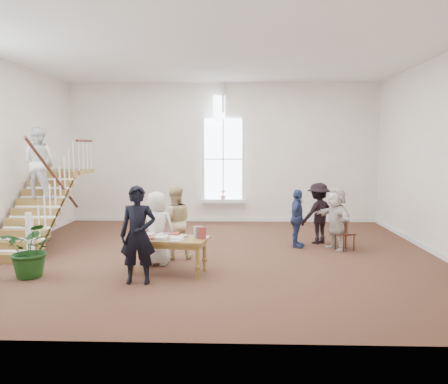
{
  "coord_description": "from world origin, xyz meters",
  "views": [
    {
      "loc": [
        0.49,
        -9.75,
        2.47
      ],
      "look_at": [
        0.16,
        0.4,
        1.4
      ],
      "focal_mm": 35.0,
      "sensor_mm": 36.0,
      "label": 1
    }
  ],
  "objects_px": {
    "person_yellow": "(174,222)",
    "woman_cluster_c": "(336,218)",
    "woman_cluster_b": "(318,213)",
    "library_table": "(168,242)",
    "elderly_woman": "(157,228)",
    "woman_cluster_a": "(297,218)",
    "floor_plant": "(31,249)",
    "side_chair": "(343,230)",
    "police_officer": "(138,235)"
  },
  "relations": [
    {
      "from": "person_yellow",
      "to": "woman_cluster_c",
      "type": "distance_m",
      "value": 3.86
    },
    {
      "from": "woman_cluster_b",
      "to": "library_table",
      "type": "bearing_deg",
      "value": 7.16
    },
    {
      "from": "elderly_woman",
      "to": "woman_cluster_a",
      "type": "bearing_deg",
      "value": -147.32
    },
    {
      "from": "library_table",
      "to": "floor_plant",
      "type": "distance_m",
      "value": 2.56
    },
    {
      "from": "woman_cluster_a",
      "to": "floor_plant",
      "type": "distance_m",
      "value": 5.95
    },
    {
      "from": "woman_cluster_c",
      "to": "side_chair",
      "type": "xyz_separation_m",
      "value": [
        0.17,
        -0.01,
        -0.28
      ]
    },
    {
      "from": "police_officer",
      "to": "person_yellow",
      "type": "xyz_separation_m",
      "value": [
        0.4,
        1.75,
        -0.08
      ]
    },
    {
      "from": "library_table",
      "to": "side_chair",
      "type": "relative_size",
      "value": 1.84
    },
    {
      "from": "floor_plant",
      "to": "police_officer",
      "type": "bearing_deg",
      "value": -7.99
    },
    {
      "from": "police_officer",
      "to": "side_chair",
      "type": "bearing_deg",
      "value": 30.49
    },
    {
      "from": "woman_cluster_b",
      "to": "floor_plant",
      "type": "distance_m",
      "value": 6.69
    },
    {
      "from": "police_officer",
      "to": "person_yellow",
      "type": "relative_size",
      "value": 1.09
    },
    {
      "from": "library_table",
      "to": "woman_cluster_c",
      "type": "relative_size",
      "value": 1.06
    },
    {
      "from": "elderly_woman",
      "to": "woman_cluster_c",
      "type": "height_order",
      "value": "elderly_woman"
    },
    {
      "from": "library_table",
      "to": "police_officer",
      "type": "distance_m",
      "value": 0.83
    },
    {
      "from": "library_table",
      "to": "police_officer",
      "type": "xyz_separation_m",
      "value": [
        -0.44,
        -0.65,
        0.27
      ]
    },
    {
      "from": "library_table",
      "to": "side_chair",
      "type": "xyz_separation_m",
      "value": [
        3.87,
        2.07,
        -0.15
      ]
    },
    {
      "from": "library_table",
      "to": "woman_cluster_b",
      "type": "relative_size",
      "value": 1.02
    },
    {
      "from": "woman_cluster_c",
      "to": "side_chair",
      "type": "height_order",
      "value": "woman_cluster_c"
    },
    {
      "from": "police_officer",
      "to": "elderly_woman",
      "type": "relative_size",
      "value": 1.15
    },
    {
      "from": "person_yellow",
      "to": "woman_cluster_c",
      "type": "relative_size",
      "value": 1.08
    },
    {
      "from": "police_officer",
      "to": "floor_plant",
      "type": "relative_size",
      "value": 1.64
    },
    {
      "from": "woman_cluster_b",
      "to": "woman_cluster_c",
      "type": "relative_size",
      "value": 1.03
    },
    {
      "from": "elderly_woman",
      "to": "person_yellow",
      "type": "bearing_deg",
      "value": -116.47
    },
    {
      "from": "person_yellow",
      "to": "woman_cluster_a",
      "type": "relative_size",
      "value": 1.14
    },
    {
      "from": "woman_cluster_b",
      "to": "elderly_woman",
      "type": "bearing_deg",
      "value": -1.92
    },
    {
      "from": "library_table",
      "to": "woman_cluster_c",
      "type": "bearing_deg",
      "value": 38.6
    },
    {
      "from": "police_officer",
      "to": "woman_cluster_a",
      "type": "relative_size",
      "value": 1.24
    },
    {
      "from": "police_officer",
      "to": "floor_plant",
      "type": "height_order",
      "value": "police_officer"
    },
    {
      "from": "elderly_woman",
      "to": "woman_cluster_b",
      "type": "distance_m",
      "value": 4.3
    },
    {
      "from": "police_officer",
      "to": "woman_cluster_a",
      "type": "xyz_separation_m",
      "value": [
        3.23,
        2.93,
        -0.17
      ]
    },
    {
      "from": "woman_cluster_b",
      "to": "side_chair",
      "type": "height_order",
      "value": "woman_cluster_b"
    },
    {
      "from": "library_table",
      "to": "floor_plant",
      "type": "xyz_separation_m",
      "value": [
        -2.54,
        -0.36,
        -0.08
      ]
    },
    {
      "from": "person_yellow",
      "to": "woman_cluster_b",
      "type": "distance_m",
      "value": 3.8
    },
    {
      "from": "elderly_woman",
      "to": "side_chair",
      "type": "distance_m",
      "value": 4.47
    },
    {
      "from": "elderly_woman",
      "to": "woman_cluster_a",
      "type": "relative_size",
      "value": 1.08
    },
    {
      "from": "side_chair",
      "to": "person_yellow",
      "type": "bearing_deg",
      "value": 169.16
    },
    {
      "from": "elderly_woman",
      "to": "floor_plant",
      "type": "distance_m",
      "value": 2.41
    },
    {
      "from": "elderly_woman",
      "to": "side_chair",
      "type": "bearing_deg",
      "value": -156.23
    },
    {
      "from": "side_chair",
      "to": "floor_plant",
      "type": "bearing_deg",
      "value": 175.96
    },
    {
      "from": "elderly_woman",
      "to": "woman_cluster_b",
      "type": "relative_size",
      "value": 0.99
    },
    {
      "from": "library_table",
      "to": "side_chair",
      "type": "height_order",
      "value": "side_chair"
    },
    {
      "from": "woman_cluster_b",
      "to": "floor_plant",
      "type": "relative_size",
      "value": 1.43
    },
    {
      "from": "floor_plant",
      "to": "woman_cluster_c",
      "type": "bearing_deg",
      "value": 21.34
    },
    {
      "from": "library_table",
      "to": "woman_cluster_b",
      "type": "xyz_separation_m",
      "value": [
        3.39,
        2.73,
        0.16
      ]
    },
    {
      "from": "woman_cluster_c",
      "to": "floor_plant",
      "type": "distance_m",
      "value": 6.69
    },
    {
      "from": "side_chair",
      "to": "police_officer",
      "type": "bearing_deg",
      "value": -172.5
    },
    {
      "from": "woman_cluster_c",
      "to": "floor_plant",
      "type": "xyz_separation_m",
      "value": [
        -6.23,
        -2.43,
        -0.21
      ]
    },
    {
      "from": "side_chair",
      "to": "library_table",
      "type": "bearing_deg",
      "value": -176.66
    },
    {
      "from": "woman_cluster_a",
      "to": "library_table",
      "type": "bearing_deg",
      "value": 148.9
    }
  ]
}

